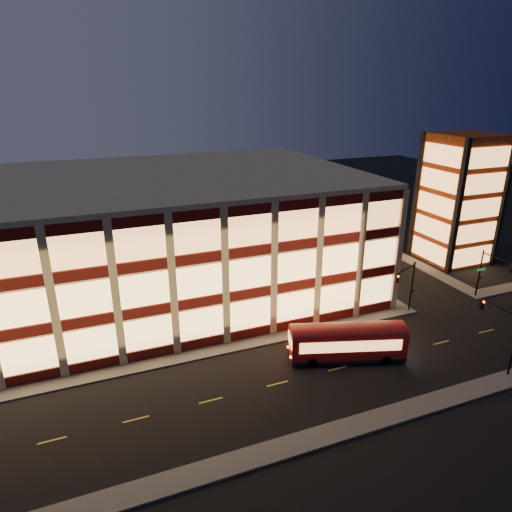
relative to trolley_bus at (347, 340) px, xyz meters
name	(u,v)px	position (x,y,z in m)	size (l,w,h in m)	color
ground	(213,357)	(-11.57, 4.87, -2.00)	(200.00, 200.00, 0.00)	black
sidewalk_office_south	(179,358)	(-14.57, 5.87, -1.93)	(54.00, 2.00, 0.15)	#514F4C
sidewalk_office_east	(332,262)	(11.43, 21.87, -1.93)	(2.00, 30.00, 0.15)	#514F4C
sidewalk_tower_west	(394,252)	(22.43, 21.87, -1.93)	(2.00, 30.00, 0.15)	#514F4C
sidewalk_near	(267,453)	(-11.57, -8.13, -1.93)	(100.00, 2.00, 0.15)	#514F4C
office_building	(146,236)	(-14.49, 21.78, 5.25)	(50.45, 30.45, 14.50)	tan
stair_tower	(458,199)	(28.38, 16.82, 6.99)	(8.60, 8.60, 18.00)	#8C3814
traffic_signal_far	(407,281)	(10.64, 5.10, 2.11)	(3.79, 1.87, 6.00)	black
traffic_signal_right	(491,269)	(21.93, 4.24, 2.10)	(1.20, 4.37, 6.00)	black
traffic_signal_near	(502,327)	(11.93, -6.16, 2.13)	(0.32, 4.45, 6.00)	black
trolley_bus	(347,340)	(0.00, 0.00, 0.00)	(10.96, 5.79, 3.61)	#860707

